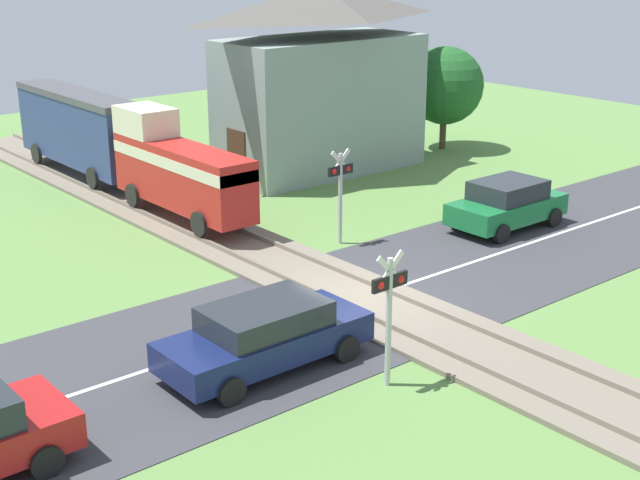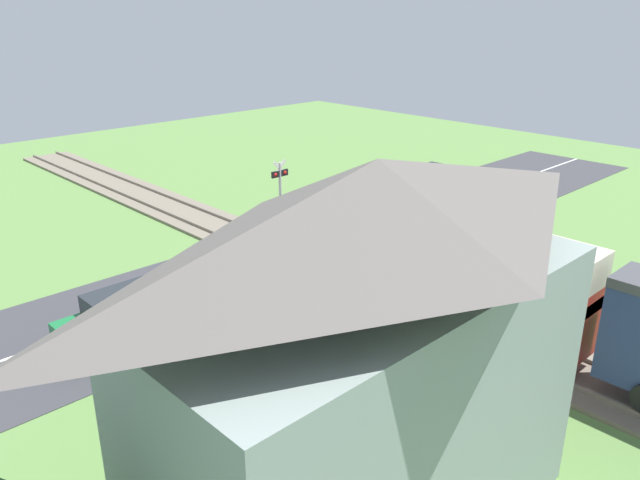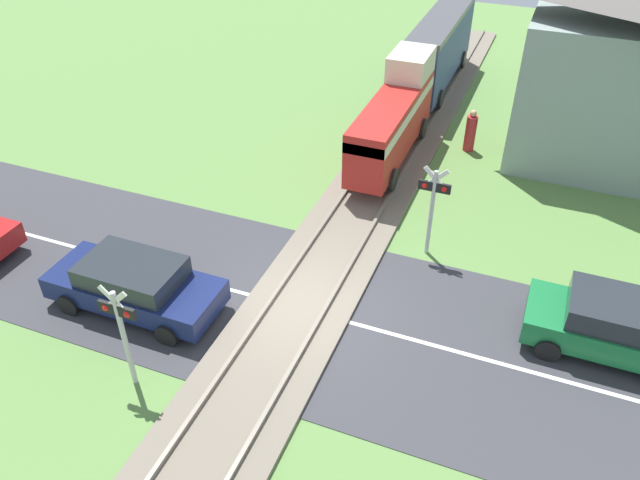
# 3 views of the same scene
# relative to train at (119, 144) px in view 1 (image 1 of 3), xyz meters

# --- Properties ---
(ground_plane) EXTENTS (60.00, 60.00, 0.00)m
(ground_plane) POSITION_rel_train_xyz_m (0.00, -12.40, -1.86)
(ground_plane) COLOR #5B8442
(road_surface) EXTENTS (48.00, 6.40, 0.02)m
(road_surface) POSITION_rel_train_xyz_m (0.00, -12.40, -1.85)
(road_surface) COLOR #38383D
(road_surface) RESTS_ON ground_plane
(track_bed) EXTENTS (2.80, 48.00, 0.24)m
(track_bed) POSITION_rel_train_xyz_m (0.00, -12.40, -1.80)
(track_bed) COLOR #756B5B
(track_bed) RESTS_ON ground_plane
(train) EXTENTS (1.58, 14.25, 3.18)m
(train) POSITION_rel_train_xyz_m (0.00, 0.00, 0.00)
(train) COLOR red
(train) RESTS_ON track_bed
(car_near_crossing) EXTENTS (4.56, 1.97, 1.43)m
(car_near_crossing) POSITION_rel_train_xyz_m (-3.95, -13.84, -1.10)
(car_near_crossing) COLOR #141E4C
(car_near_crossing) RESTS_ON ground_plane
(car_far_side) EXTENTS (3.91, 1.93, 1.52)m
(car_far_side) POSITION_rel_train_xyz_m (7.45, -10.96, -1.07)
(car_far_side) COLOR #197038
(car_far_side) RESTS_ON ground_plane
(crossing_signal_west_approach) EXTENTS (0.90, 0.18, 2.84)m
(crossing_signal_west_approach) POSITION_rel_train_xyz_m (-2.52, -16.04, -0.03)
(crossing_signal_west_approach) COLOR #B7B7B7
(crossing_signal_west_approach) RESTS_ON ground_plane
(crossing_signal_east_approach) EXTENTS (0.90, 0.18, 2.84)m
(crossing_signal_east_approach) POSITION_rel_train_xyz_m (2.52, -8.76, -0.03)
(crossing_signal_east_approach) COLOR #B7B7B7
(crossing_signal_east_approach) RESTS_ON ground_plane
(station_building) EXTENTS (8.46, 3.90, 7.01)m
(station_building) POSITION_rel_train_xyz_m (7.74, -1.58, 1.55)
(station_building) COLOR gray
(station_building) RESTS_ON ground_plane
(pedestrian_by_station) EXTENTS (0.40, 0.40, 1.60)m
(pedestrian_by_station) POSITION_rel_train_xyz_m (2.46, -2.02, -1.13)
(pedestrian_by_station) COLOR #B2282D
(pedestrian_by_station) RESTS_ON ground_plane
(tree_by_station) EXTENTS (3.26, 3.26, 4.33)m
(tree_by_station) POSITION_rel_train_xyz_m (14.16, -2.06, 0.83)
(tree_by_station) COLOR brown
(tree_by_station) RESTS_ON ground_plane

